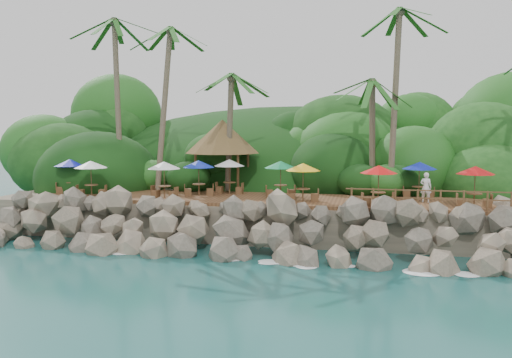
# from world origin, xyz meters

# --- Properties ---
(ground) EXTENTS (140.00, 140.00, 0.00)m
(ground) POSITION_xyz_m (0.00, 0.00, 0.00)
(ground) COLOR #19514F
(ground) RESTS_ON ground
(land_base) EXTENTS (32.00, 25.20, 2.10)m
(land_base) POSITION_xyz_m (0.00, 16.00, 1.05)
(land_base) COLOR gray
(land_base) RESTS_ON ground
(jungle_hill) EXTENTS (44.80, 28.00, 15.40)m
(jungle_hill) POSITION_xyz_m (0.00, 23.50, 0.00)
(jungle_hill) COLOR #143811
(jungle_hill) RESTS_ON ground
(seawall) EXTENTS (29.00, 4.00, 2.30)m
(seawall) POSITION_xyz_m (0.00, 2.00, 1.15)
(seawall) COLOR gray
(seawall) RESTS_ON ground
(terrace) EXTENTS (26.00, 5.00, 0.20)m
(terrace) POSITION_xyz_m (0.00, 6.00, 2.20)
(terrace) COLOR brown
(terrace) RESTS_ON land_base
(jungle_foliage) EXTENTS (44.00, 16.00, 12.00)m
(jungle_foliage) POSITION_xyz_m (0.00, 15.00, 0.00)
(jungle_foliage) COLOR #143811
(jungle_foliage) RESTS_ON ground
(foam_line) EXTENTS (25.20, 0.80, 0.06)m
(foam_line) POSITION_xyz_m (0.00, 0.30, 0.03)
(foam_line) COLOR white
(foam_line) RESTS_ON ground
(palms) EXTENTS (32.01, 6.47, 12.48)m
(palms) POSITION_xyz_m (1.91, 8.73, 11.60)
(palms) COLOR brown
(palms) RESTS_ON ground
(palapa) EXTENTS (4.93, 4.93, 4.60)m
(palapa) POSITION_xyz_m (-3.04, 9.60, 5.79)
(palapa) COLOR brown
(palapa) RESTS_ON ground
(dining_clusters) EXTENTS (25.44, 5.17, 2.13)m
(dining_clusters) POSITION_xyz_m (-0.94, 5.80, 4.07)
(dining_clusters) COLOR brown
(dining_clusters) RESTS_ON terrace
(railing) EXTENTS (8.30, 0.10, 1.00)m
(railing) POSITION_xyz_m (9.43, 3.65, 2.91)
(railing) COLOR brown
(railing) RESTS_ON terrace
(waiter) EXTENTS (0.69, 0.54, 1.66)m
(waiter) POSITION_xyz_m (9.50, 6.12, 3.13)
(waiter) COLOR white
(waiter) RESTS_ON terrace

